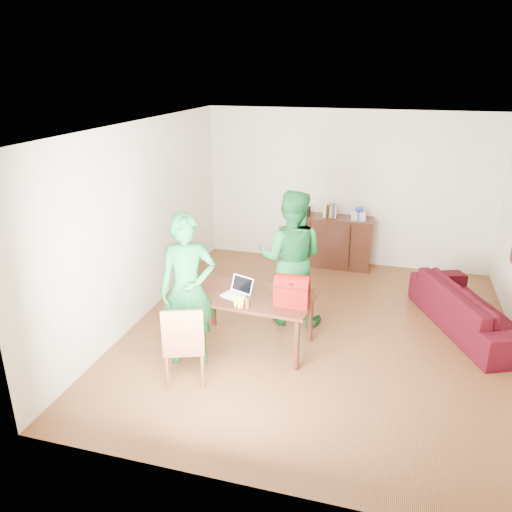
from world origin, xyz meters
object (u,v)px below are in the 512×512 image
(sofa, at_px, (472,308))
(bottle, at_px, (247,302))
(table, at_px, (252,301))
(chair, at_px, (186,359))
(laptop, at_px, (235,293))
(person_far, at_px, (291,258))
(red_bag, at_px, (292,293))
(person_near, at_px, (188,290))

(sofa, bearing_deg, bottle, 96.21)
(table, xyz_separation_m, sofa, (2.73, 1.22, -0.32))
(chair, height_order, laptop, chair)
(person_far, bearing_deg, chair, 63.09)
(laptop, distance_m, bottle, 0.35)
(red_bag, xyz_separation_m, sofa, (2.20, 1.35, -0.55))
(chair, xyz_separation_m, person_far, (0.82, 1.75, 0.65))
(person_near, distance_m, bottle, 0.71)
(person_near, xyz_separation_m, person_far, (0.95, 1.29, 0.02))
(person_far, relative_size, laptop, 5.07)
(table, height_order, person_far, person_far)
(laptop, relative_size, sofa, 0.18)
(table, height_order, person_near, person_near)
(chair, bearing_deg, table, 41.50)
(person_far, distance_m, laptop, 1.05)
(laptop, distance_m, sofa, 3.23)
(person_far, relative_size, bottle, 11.77)
(sofa, bearing_deg, red_bag, 97.18)
(person_near, relative_size, red_bag, 4.55)
(table, height_order, laptop, laptop)
(person_near, bearing_deg, table, 13.51)
(table, distance_m, laptop, 0.24)
(red_bag, bearing_deg, person_near, -164.07)
(bottle, distance_m, sofa, 3.15)
(person_far, xyz_separation_m, sofa, (2.41, 0.41, -0.63))
(table, xyz_separation_m, person_far, (0.32, 0.81, 0.31))
(table, distance_m, bottle, 0.40)
(chair, height_order, person_near, person_near)
(chair, relative_size, person_near, 0.53)
(table, bearing_deg, bottle, -78.36)
(table, height_order, bottle, bottle)
(table, xyz_separation_m, bottle, (0.05, -0.36, 0.17))
(person_near, distance_m, red_bag, 1.22)
(person_far, height_order, sofa, person_far)
(table, distance_m, person_far, 0.92)
(laptop, height_order, bottle, laptop)
(bottle, bearing_deg, red_bag, 25.85)
(person_far, bearing_deg, red_bag, 101.13)
(person_near, xyz_separation_m, laptop, (0.45, 0.38, -0.16))
(chair, bearing_deg, laptop, 48.86)
(table, bearing_deg, laptop, -148.55)
(table, bearing_deg, red_bag, -9.98)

